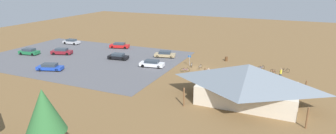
{
  "coord_description": "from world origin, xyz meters",
  "views": [
    {
      "loc": [
        -15.85,
        49.98,
        16.28
      ],
      "look_at": [
        3.95,
        5.06,
        1.2
      ],
      "focal_mm": 30.36,
      "sensor_mm": 36.0,
      "label": 1
    }
  ],
  "objects_px": {
    "lot_sign": "(190,59)",
    "bicycle_green_near_sign": "(263,75)",
    "bicycle_silver_back_row": "(200,67)",
    "bicycle_black_yard_center": "(285,70)",
    "car_maroon_mid_lot": "(62,51)",
    "bike_pavilion": "(248,81)",
    "visitor_at_bikes": "(281,73)",
    "car_red_inner_stall": "(119,45)",
    "car_green_near_entry": "(29,52)",
    "bicycle_yellow_lone_west": "(195,75)",
    "bicycle_purple_yard_right": "(185,70)",
    "car_blue_aisle_side": "(50,67)",
    "car_tan_second_row": "(165,54)",
    "bicycle_white_mid_cluster": "(192,65)",
    "car_silver_far_end": "(71,42)",
    "trash_bin": "(226,59)",
    "car_white_back_corner": "(152,64)",
    "bicycle_blue_edge_south": "(261,68)",
    "pine_west": "(44,111)",
    "visitor_crossing_yard": "(208,72)",
    "bicycle_red_front_row": "(273,72)"
  },
  "relations": [
    {
      "from": "lot_sign",
      "to": "bicycle_green_near_sign",
      "type": "relative_size",
      "value": 1.62
    },
    {
      "from": "bicycle_silver_back_row",
      "to": "bicycle_black_yard_center",
      "type": "xyz_separation_m",
      "value": [
        -14.91,
        -4.05,
        0.01
      ]
    },
    {
      "from": "car_maroon_mid_lot",
      "to": "bike_pavilion",
      "type": "bearing_deg",
      "value": 166.98
    },
    {
      "from": "car_maroon_mid_lot",
      "to": "visitor_at_bikes",
      "type": "height_order",
      "value": "visitor_at_bikes"
    },
    {
      "from": "car_red_inner_stall",
      "to": "car_green_near_entry",
      "type": "relative_size",
      "value": 1.07
    },
    {
      "from": "bicycle_yellow_lone_west",
      "to": "car_maroon_mid_lot",
      "type": "bearing_deg",
      "value": -4.8
    },
    {
      "from": "bicycle_purple_yard_right",
      "to": "car_blue_aisle_side",
      "type": "relative_size",
      "value": 0.31
    },
    {
      "from": "car_red_inner_stall",
      "to": "car_tan_second_row",
      "type": "relative_size",
      "value": 1.05
    },
    {
      "from": "bicycle_silver_back_row",
      "to": "visitor_at_bikes",
      "type": "relative_size",
      "value": 0.98
    },
    {
      "from": "bicycle_white_mid_cluster",
      "to": "bicycle_black_yard_center",
      "type": "xyz_separation_m",
      "value": [
        -16.81,
        -3.64,
        0.01
      ]
    },
    {
      "from": "bicycle_silver_back_row",
      "to": "bicycle_black_yard_center",
      "type": "relative_size",
      "value": 1.02
    },
    {
      "from": "car_silver_far_end",
      "to": "visitor_at_bikes",
      "type": "bearing_deg",
      "value": 172.55
    },
    {
      "from": "car_silver_far_end",
      "to": "bicycle_purple_yard_right",
      "type": "bearing_deg",
      "value": 164.27
    },
    {
      "from": "trash_bin",
      "to": "car_blue_aisle_side",
      "type": "relative_size",
      "value": 0.18
    },
    {
      "from": "lot_sign",
      "to": "bicycle_silver_back_row",
      "type": "distance_m",
      "value": 2.98
    },
    {
      "from": "bicycle_purple_yard_right",
      "to": "car_white_back_corner",
      "type": "distance_m",
      "value": 6.95
    },
    {
      "from": "bicycle_blue_edge_south",
      "to": "car_blue_aisle_side",
      "type": "distance_m",
      "value": 39.69
    },
    {
      "from": "trash_bin",
      "to": "bicycle_yellow_lone_west",
      "type": "bearing_deg",
      "value": 77.75
    },
    {
      "from": "bicycle_silver_back_row",
      "to": "car_maroon_mid_lot",
      "type": "xyz_separation_m",
      "value": [
        32.13,
        2.38,
        0.38
      ]
    },
    {
      "from": "lot_sign",
      "to": "car_silver_far_end",
      "type": "bearing_deg",
      "value": -9.72
    },
    {
      "from": "pine_west",
      "to": "car_red_inner_stall",
      "type": "distance_m",
      "value": 45.07
    },
    {
      "from": "car_silver_far_end",
      "to": "lot_sign",
      "type": "bearing_deg",
      "value": 170.28
    },
    {
      "from": "car_blue_aisle_side",
      "to": "visitor_crossing_yard",
      "type": "distance_m",
      "value": 29.38
    },
    {
      "from": "bicycle_red_front_row",
      "to": "bicycle_purple_yard_right",
      "type": "xyz_separation_m",
      "value": [
        14.99,
        5.26,
        -0.02
      ]
    },
    {
      "from": "bike_pavilion",
      "to": "car_red_inner_stall",
      "type": "bearing_deg",
      "value": -30.95
    },
    {
      "from": "bicycle_purple_yard_right",
      "to": "visitor_crossing_yard",
      "type": "distance_m",
      "value": 4.99
    },
    {
      "from": "bike_pavilion",
      "to": "bicycle_blue_edge_south",
      "type": "distance_m",
      "value": 16.38
    },
    {
      "from": "car_white_back_corner",
      "to": "bicycle_blue_edge_south",
      "type": "bearing_deg",
      "value": -161.13
    },
    {
      "from": "bicycle_purple_yard_right",
      "to": "car_silver_far_end",
      "type": "xyz_separation_m",
      "value": [
        35.8,
        -10.08,
        0.33
      ]
    },
    {
      "from": "bicycle_blue_edge_south",
      "to": "visitor_at_bikes",
      "type": "relative_size",
      "value": 0.72
    },
    {
      "from": "bike_pavilion",
      "to": "visitor_crossing_yard",
      "type": "xyz_separation_m",
      "value": [
        7.74,
        -7.98,
        -2.14
      ]
    },
    {
      "from": "bicycle_red_front_row",
      "to": "visitor_crossing_yard",
      "type": "bearing_deg",
      "value": 32.72
    },
    {
      "from": "car_maroon_mid_lot",
      "to": "bicycle_red_front_row",
      "type": "bearing_deg",
      "value": -174.11
    },
    {
      "from": "bicycle_yellow_lone_west",
      "to": "visitor_crossing_yard",
      "type": "bearing_deg",
      "value": -158.82
    },
    {
      "from": "bicycle_white_mid_cluster",
      "to": "bicycle_yellow_lone_west",
      "type": "relative_size",
      "value": 1.07
    },
    {
      "from": "bicycle_red_front_row",
      "to": "bicycle_blue_edge_south",
      "type": "xyz_separation_m",
      "value": [
        2.26,
        -1.63,
        0.0
      ]
    },
    {
      "from": "car_tan_second_row",
      "to": "bicycle_white_mid_cluster",
      "type": "bearing_deg",
      "value": 150.12
    },
    {
      "from": "car_blue_aisle_side",
      "to": "bicycle_white_mid_cluster",
      "type": "bearing_deg",
      "value": -151.22
    },
    {
      "from": "pine_west",
      "to": "bicycle_yellow_lone_west",
      "type": "relative_size",
      "value": 4.3
    },
    {
      "from": "bicycle_red_front_row",
      "to": "car_white_back_corner",
      "type": "distance_m",
      "value": 22.53
    },
    {
      "from": "bicycle_white_mid_cluster",
      "to": "car_maroon_mid_lot",
      "type": "bearing_deg",
      "value": 5.28
    },
    {
      "from": "pine_west",
      "to": "bicycle_blue_edge_south",
      "type": "height_order",
      "value": "pine_west"
    },
    {
      "from": "bicycle_black_yard_center",
      "to": "car_maroon_mid_lot",
      "type": "xyz_separation_m",
      "value": [
        47.04,
        6.43,
        0.37
      ]
    },
    {
      "from": "car_silver_far_end",
      "to": "car_red_inner_stall",
      "type": "height_order",
      "value": "car_red_inner_stall"
    },
    {
      "from": "bicycle_purple_yard_right",
      "to": "visitor_crossing_yard",
      "type": "relative_size",
      "value": 0.91
    },
    {
      "from": "bike_pavilion",
      "to": "car_green_near_entry",
      "type": "height_order",
      "value": "bike_pavilion"
    },
    {
      "from": "lot_sign",
      "to": "car_silver_far_end",
      "type": "distance_m",
      "value": 35.72
    },
    {
      "from": "bike_pavilion",
      "to": "bicycle_red_front_row",
      "type": "relative_size",
      "value": 10.59
    },
    {
      "from": "bike_pavilion",
      "to": "bicycle_purple_yard_right",
      "type": "distance_m",
      "value": 15.81
    },
    {
      "from": "visitor_crossing_yard",
      "to": "bicycle_black_yard_center",
      "type": "bearing_deg",
      "value": -145.45
    }
  ]
}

